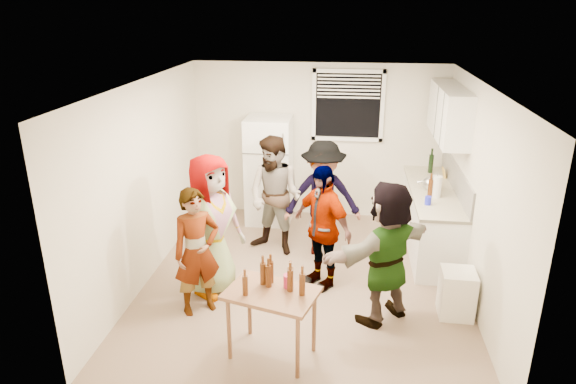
# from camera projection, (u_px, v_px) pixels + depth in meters

# --- Properties ---
(room) EXTENTS (4.00, 4.50, 2.50)m
(room) POSITION_uv_depth(u_px,v_px,m) (305.00, 280.00, 6.62)
(room) COLOR beige
(room) RESTS_ON ground
(window) EXTENTS (1.12, 0.10, 1.06)m
(window) POSITION_uv_depth(u_px,v_px,m) (348.00, 106.00, 7.98)
(window) COLOR white
(window) RESTS_ON room
(refrigerator) EXTENTS (0.70, 0.70, 1.70)m
(refrigerator) POSITION_uv_depth(u_px,v_px,m) (269.00, 170.00, 8.16)
(refrigerator) COLOR white
(refrigerator) RESTS_ON ground
(counter_lower) EXTENTS (0.60, 2.20, 0.86)m
(counter_lower) POSITION_uv_depth(u_px,v_px,m) (431.00, 220.00, 7.34)
(counter_lower) COLOR white
(counter_lower) RESTS_ON ground
(countertop) EXTENTS (0.64, 2.22, 0.04)m
(countertop) POSITION_uv_depth(u_px,v_px,m) (434.00, 191.00, 7.18)
(countertop) COLOR beige
(countertop) RESTS_ON counter_lower
(backsplash) EXTENTS (0.03, 2.20, 0.36)m
(backsplash) POSITION_uv_depth(u_px,v_px,m) (456.00, 178.00, 7.08)
(backsplash) COLOR #B6B0A8
(backsplash) RESTS_ON countertop
(upper_cabinets) EXTENTS (0.34, 1.60, 0.70)m
(upper_cabinets) POSITION_uv_depth(u_px,v_px,m) (449.00, 113.00, 6.98)
(upper_cabinets) COLOR white
(upper_cabinets) RESTS_ON room
(kettle) EXTENTS (0.31, 0.28, 0.22)m
(kettle) POSITION_uv_depth(u_px,v_px,m) (430.00, 190.00, 7.15)
(kettle) COLOR silver
(kettle) RESTS_ON countertop
(paper_towel) EXTENTS (0.13, 0.13, 0.29)m
(paper_towel) POSITION_uv_depth(u_px,v_px,m) (435.00, 197.00, 6.92)
(paper_towel) COLOR white
(paper_towel) RESTS_ON countertop
(wine_bottle) EXTENTS (0.07, 0.07, 0.28)m
(wine_bottle) POSITION_uv_depth(u_px,v_px,m) (430.00, 172.00, 7.89)
(wine_bottle) COLOR black
(wine_bottle) RESTS_ON countertop
(beer_bottle_counter) EXTENTS (0.06, 0.06, 0.25)m
(beer_bottle_counter) POSITION_uv_depth(u_px,v_px,m) (429.00, 197.00, 6.90)
(beer_bottle_counter) COLOR #47230C
(beer_bottle_counter) RESTS_ON countertop
(blue_cup) EXTENTS (0.08, 0.08, 0.11)m
(blue_cup) POSITION_uv_depth(u_px,v_px,m) (428.00, 205.00, 6.64)
(blue_cup) COLOR #1E23CF
(blue_cup) RESTS_ON countertop
(picture_frame) EXTENTS (0.02, 0.17, 0.14)m
(picture_frame) POSITION_uv_depth(u_px,v_px,m) (444.00, 173.00, 7.66)
(picture_frame) COLOR #EEB645
(picture_frame) RESTS_ON countertop
(trash_bin) EXTENTS (0.38, 0.38, 0.55)m
(trash_bin) POSITION_uv_depth(u_px,v_px,m) (456.00, 295.00, 5.80)
(trash_bin) COLOR white
(trash_bin) RESTS_ON ground
(serving_table) EXTENTS (0.99, 0.79, 0.73)m
(serving_table) POSITION_uv_depth(u_px,v_px,m) (272.00, 354.00, 5.22)
(serving_table) COLOR brown
(serving_table) RESTS_ON ground
(beer_bottle_table) EXTENTS (0.05, 0.05, 0.20)m
(beer_bottle_table) POSITION_uv_depth(u_px,v_px,m) (245.00, 295.00, 4.91)
(beer_bottle_table) COLOR #47230C
(beer_bottle_table) RESTS_ON serving_table
(red_cup) EXTENTS (0.10, 0.10, 0.13)m
(red_cup) POSITION_uv_depth(u_px,v_px,m) (288.00, 287.00, 5.04)
(red_cup) COLOR #A81C3D
(red_cup) RESTS_ON serving_table
(guest_grey) EXTENTS (1.91, 1.73, 0.56)m
(guest_grey) POSITION_uv_depth(u_px,v_px,m) (215.00, 290.00, 6.38)
(guest_grey) COLOR gray
(guest_grey) RESTS_ON ground
(guest_stripe) EXTENTS (1.33, 1.52, 0.36)m
(guest_stripe) POSITION_uv_depth(u_px,v_px,m) (201.00, 309.00, 5.98)
(guest_stripe) COLOR #141933
(guest_stripe) RESTS_ON ground
(guest_back_left) EXTENTS (1.40, 1.87, 0.64)m
(guest_back_left) POSITION_uv_depth(u_px,v_px,m) (276.00, 251.00, 7.39)
(guest_back_left) COLOR brown
(guest_back_left) RESTS_ON ground
(guest_back_right) EXTENTS (1.27, 1.77, 0.61)m
(guest_back_right) POSITION_uv_depth(u_px,v_px,m) (321.00, 252.00, 7.35)
(guest_back_right) COLOR #3B3A3F
(guest_back_right) RESTS_ON ground
(guest_black) EXTENTS (1.75, 1.79, 0.38)m
(guest_black) POSITION_uv_depth(u_px,v_px,m) (320.00, 283.00, 6.53)
(guest_black) COLOR black
(guest_black) RESTS_ON ground
(guest_orange) EXTENTS (2.22, 2.23, 0.48)m
(guest_orange) POSITION_uv_depth(u_px,v_px,m) (382.00, 317.00, 5.83)
(guest_orange) COLOR #C47140
(guest_orange) RESTS_ON ground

